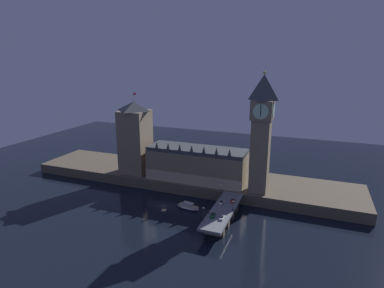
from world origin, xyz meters
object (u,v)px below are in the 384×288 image
at_px(car_northbound_trail, 213,215).
at_px(pedestrian_mid_walk, 232,209).
at_px(victoria_tower, 135,137).
at_px(street_lamp_mid, 233,204).
at_px(street_lamp_far, 221,189).
at_px(car_northbound_lead, 221,202).
at_px(car_southbound_lead, 222,218).
at_px(pedestrian_near_rail, 209,212).
at_px(street_lamp_near, 203,212).
at_px(boat_upstream, 188,207).
at_px(car_southbound_trail, 233,201).
at_px(clock_tower, 261,130).

distance_m(car_northbound_trail, pedestrian_mid_walk, 12.52).
relative_size(victoria_tower, pedestrian_mid_walk, 30.68).
height_order(victoria_tower, street_lamp_mid, victoria_tower).
bearing_deg(street_lamp_far, pedestrian_mid_walk, -53.56).
height_order(car_northbound_lead, car_southbound_lead, car_southbound_lead).
relative_size(car_northbound_lead, street_lamp_far, 0.56).
relative_size(car_northbound_lead, pedestrian_mid_walk, 2.32).
height_order(pedestrian_near_rail, street_lamp_near, street_lamp_near).
distance_m(pedestrian_near_rail, pedestrian_mid_walk, 12.84).
height_order(car_northbound_trail, street_lamp_near, street_lamp_near).
xyz_separation_m(pedestrian_near_rail, boat_upstream, (-17.02, 14.37, -6.46)).
height_order(car_northbound_trail, street_lamp_far, street_lamp_far).
bearing_deg(boat_upstream, car_southbound_trail, 8.92).
bearing_deg(pedestrian_mid_walk, street_lamp_mid, -59.06).
bearing_deg(boat_upstream, pedestrian_mid_walk, -13.10).
xyz_separation_m(car_northbound_lead, street_lamp_mid, (7.88, -6.32, 3.10)).
height_order(clock_tower, pedestrian_mid_walk, clock_tower).
bearing_deg(boat_upstream, clock_tower, 35.38).
height_order(clock_tower, car_southbound_lead, clock_tower).
distance_m(car_northbound_lead, street_lamp_near, 21.57).
xyz_separation_m(street_lamp_near, street_lamp_far, (0.00, 29.44, 0.11)).
distance_m(clock_tower, car_southbound_lead, 55.64).
distance_m(victoria_tower, pedestrian_near_rail, 82.64).
height_order(clock_tower, street_lamp_far, clock_tower).
bearing_deg(car_southbound_trail, car_northbound_trail, -103.90).
xyz_separation_m(victoria_tower, pedestrian_mid_walk, (76.82, -34.75, -23.01)).
bearing_deg(boat_upstream, street_lamp_far, 25.05).
xyz_separation_m(car_northbound_trail, street_lamp_mid, (7.88, 9.36, 3.03)).
bearing_deg(street_lamp_near, victoria_tower, 142.96).
xyz_separation_m(car_southbound_trail, boat_upstream, (-24.50, -3.84, -6.12)).
xyz_separation_m(victoria_tower, car_northbound_trail, (69.34, -44.78, -23.22)).
bearing_deg(pedestrian_mid_walk, boat_upstream, 166.90).
relative_size(clock_tower, victoria_tower, 1.27).
xyz_separation_m(car_northbound_trail, pedestrian_near_rail, (-2.49, 1.94, 0.27)).
height_order(car_southbound_lead, boat_upstream, car_southbound_lead).
height_order(car_southbound_trail, pedestrian_mid_walk, pedestrian_mid_walk).
distance_m(car_northbound_trail, car_southbound_trail, 20.77).
bearing_deg(car_northbound_trail, car_northbound_lead, 90.00).
xyz_separation_m(car_northbound_lead, car_northbound_trail, (0.00, -15.68, 0.07)).
xyz_separation_m(car_northbound_lead, boat_upstream, (-19.51, 0.63, -6.13)).
distance_m(car_northbound_lead, street_lamp_far, 9.70).
relative_size(street_lamp_mid, street_lamp_far, 0.82).
bearing_deg(clock_tower, boat_upstream, -144.62).
xyz_separation_m(car_southbound_trail, pedestrian_near_rail, (-7.48, -18.22, 0.35)).
relative_size(clock_tower, street_lamp_near, 9.71).
relative_size(street_lamp_near, street_lamp_far, 0.98).
xyz_separation_m(car_northbound_trail, street_lamp_far, (-2.89, 24.08, 3.82)).
bearing_deg(street_lamp_near, car_southbound_trail, 72.83).
height_order(car_southbound_lead, street_lamp_mid, street_lamp_mid).
relative_size(car_northbound_lead, car_northbound_trail, 0.90).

